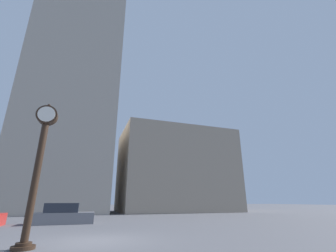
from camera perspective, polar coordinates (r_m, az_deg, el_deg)
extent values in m
plane|color=#515156|center=(10.63, -18.14, -26.01)|extent=(200.00, 200.00, 0.00)
cube|color=#ADA393|center=(38.83, -22.41, 9.76)|extent=(12.45, 12.00, 38.03)
cube|color=gray|center=(37.25, 1.83, -11.35)|extent=(17.39, 12.00, 12.35)
cylinder|color=black|center=(9.79, -32.92, -24.51)|extent=(0.75, 0.75, 0.12)
cylinder|color=black|center=(9.77, -32.80, -23.89)|extent=(0.50, 0.50, 0.10)
cylinder|color=black|center=(9.70, -30.58, -11.45)|extent=(0.25, 0.25, 4.18)
cylinder|color=black|center=(10.20, -28.34, 2.34)|extent=(0.77, 0.34, 0.77)
cylinder|color=white|center=(10.03, -28.48, 2.70)|extent=(0.63, 0.02, 0.63)
cylinder|color=white|center=(10.37, -28.20, 2.00)|extent=(0.63, 0.02, 0.63)
sphere|color=black|center=(10.35, -27.97, 4.64)|extent=(0.12, 0.12, 0.12)
cube|color=slate|center=(18.88, -24.87, -20.45)|extent=(4.07, 1.90, 0.76)
cube|color=#232833|center=(18.87, -25.21, -18.26)|extent=(2.25, 1.65, 0.64)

